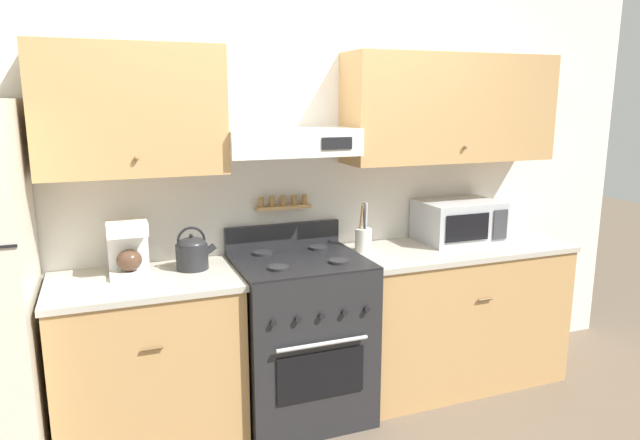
{
  "coord_description": "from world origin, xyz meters",
  "views": [
    {
      "loc": [
        -1.01,
        -2.64,
        1.82
      ],
      "look_at": [
        0.11,
        0.26,
        1.16
      ],
      "focal_mm": 32.0,
      "sensor_mm": 36.0,
      "label": 1
    }
  ],
  "objects_px": {
    "tea_kettle": "(192,252)",
    "utensil_crock": "(363,239)",
    "microwave": "(458,221)",
    "stove_range": "(300,336)",
    "coffee_maker": "(128,248)"
  },
  "relations": [
    {
      "from": "stove_range",
      "to": "tea_kettle",
      "type": "bearing_deg",
      "value": 168.49
    },
    {
      "from": "stove_range",
      "to": "coffee_maker",
      "type": "bearing_deg",
      "value": 171.21
    },
    {
      "from": "stove_range",
      "to": "utensil_crock",
      "type": "bearing_deg",
      "value": 14.64
    },
    {
      "from": "tea_kettle",
      "to": "utensil_crock",
      "type": "bearing_deg",
      "value": 0.0
    },
    {
      "from": "utensil_crock",
      "to": "tea_kettle",
      "type": "bearing_deg",
      "value": -180.0
    },
    {
      "from": "stove_range",
      "to": "utensil_crock",
      "type": "relative_size",
      "value": 3.65
    },
    {
      "from": "tea_kettle",
      "to": "coffee_maker",
      "type": "height_order",
      "value": "coffee_maker"
    },
    {
      "from": "utensil_crock",
      "to": "stove_range",
      "type": "bearing_deg",
      "value": -165.36
    },
    {
      "from": "microwave",
      "to": "tea_kettle",
      "type": "bearing_deg",
      "value": -179.41
    },
    {
      "from": "tea_kettle",
      "to": "microwave",
      "type": "xyz_separation_m",
      "value": [
        1.72,
        0.02,
        0.04
      ]
    },
    {
      "from": "tea_kettle",
      "to": "utensil_crock",
      "type": "xyz_separation_m",
      "value": [
        1.03,
        0.0,
        -0.02
      ]
    },
    {
      "from": "stove_range",
      "to": "tea_kettle",
      "type": "height_order",
      "value": "tea_kettle"
    },
    {
      "from": "stove_range",
      "to": "coffee_maker",
      "type": "height_order",
      "value": "coffee_maker"
    },
    {
      "from": "stove_range",
      "to": "coffee_maker",
      "type": "relative_size",
      "value": 3.72
    },
    {
      "from": "microwave",
      "to": "stove_range",
      "type": "bearing_deg",
      "value": -173.24
    }
  ]
}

